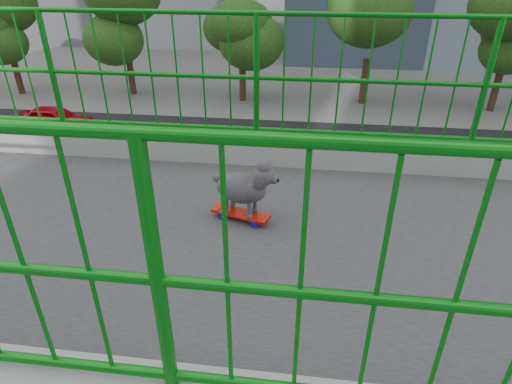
{
  "coord_description": "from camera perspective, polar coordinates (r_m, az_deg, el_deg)",
  "views": [
    {
      "loc": [
        2.51,
        0.49,
        8.86
      ],
      "look_at": [
        -0.88,
        0.06,
        6.94
      ],
      "focal_mm": 30.12,
      "sensor_mm": 36.0,
      "label": 1
    }
  ],
  "objects": [
    {
      "name": "street_trees",
      "position": [
        28.84,
        8.85,
        20.73
      ],
      "size": [
        5.3,
        60.4,
        7.26
      ],
      "color": "black",
      "rests_on": "ground"
    },
    {
      "name": "railing",
      "position": [
        3.04,
        -3.24,
        -3.5
      ],
      "size": [
        3.0,
        24.0,
        1.42
      ],
      "color": "gray",
      "rests_on": "footbridge"
    },
    {
      "name": "road",
      "position": [
        17.86,
        4.69,
        -0.51
      ],
      "size": [
        18.0,
        90.0,
        0.02
      ],
      "primitive_type": "cube",
      "color": "black",
      "rests_on": "ground"
    },
    {
      "name": "skateboard",
      "position": [
        3.39,
        -2.02,
        -2.97
      ],
      "size": [
        0.27,
        0.48,
        0.06
      ],
      "rotation": [
        0.0,
        0.0,
        -0.31
      ],
      "color": "red",
      "rests_on": "footbridge"
    },
    {
      "name": "poodle",
      "position": [
        3.25,
        -1.64,
        0.79
      ],
      "size": [
        0.33,
        0.53,
        0.46
      ],
      "rotation": [
        0.0,
        0.0,
        -0.31
      ],
      "color": "#28262A",
      "rests_on": "skateboard"
    },
    {
      "name": "car_3",
      "position": [
        20.25,
        17.55,
        3.97
      ],
      "size": [
        1.84,
        4.54,
        1.32
      ],
      "primitive_type": "imported",
      "rotation": [
        0.0,
        0.0,
        3.14
      ],
      "color": "#B70715",
      "rests_on": "ground"
    },
    {
      "name": "car_2",
      "position": [
        17.3,
        17.56,
        -0.1
      ],
      "size": [
        2.54,
        5.5,
        1.53
      ],
      "primitive_type": "imported",
      "rotation": [
        0.0,
        0.0,
        3.14
      ],
      "color": "#B70715",
      "rests_on": "ground"
    },
    {
      "name": "car_4",
      "position": [
        26.79,
        -25.16,
        8.79
      ],
      "size": [
        1.67,
        4.15,
        1.41
      ],
      "primitive_type": "imported",
      "rotation": [
        0.0,
        0.0,
        3.14
      ],
      "color": "#B70715",
      "rests_on": "ground"
    }
  ]
}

